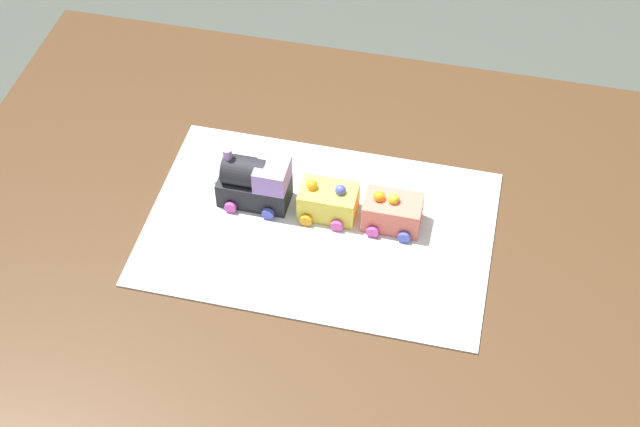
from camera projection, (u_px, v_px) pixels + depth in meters
The scene contains 5 objects.
dining_table at pixel (323, 267), 1.70m from camera, with size 1.40×1.00×0.74m.
cake_board at pixel (320, 226), 1.63m from camera, with size 0.60×0.40×0.00m, color silver.
cake_locomotive at pixel (255, 182), 1.63m from camera, with size 0.14×0.08×0.12m.
cake_car_flatbed_lemon at pixel (326, 201), 1.62m from camera, with size 0.10×0.08×0.07m.
cake_car_gondola_coral at pixel (392, 212), 1.61m from camera, with size 0.10×0.08×0.07m.
Camera 1 is at (0.23, -1.04, 1.97)m, focal length 52.13 mm.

